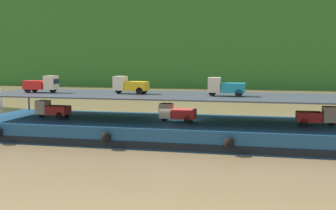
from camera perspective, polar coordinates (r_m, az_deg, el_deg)
The scene contains 9 objects.
ground_plane at distance 32.40m, azimuth 1.38°, elevation -4.79°, with size 400.00×400.00×0.00m, color olive.
cargo_barge at distance 32.24m, azimuth 1.37°, elevation -3.49°, with size 31.68×9.02×1.50m.
cargo_rack at distance 31.92m, azimuth 1.39°, elevation 1.29°, with size 30.08×7.64×2.00m.
mini_truck_lower_stern at distance 35.02m, azimuth -15.55°, elevation -0.55°, with size 2.80×1.30×1.38m.
mini_truck_lower_aft at distance 31.49m, azimuth 1.22°, elevation -1.07°, with size 2.78×1.27×1.38m.
mini_truck_lower_mid at distance 31.58m, azimuth 19.68°, elevation -1.42°, with size 2.77×1.25×1.38m.
mini_truck_upper_stern at distance 35.49m, azimuth -16.88°, elevation 2.74°, with size 2.74×1.20×1.38m.
mini_truck_upper_mid at distance 32.96m, azimuth -5.20°, elevation 2.73°, with size 2.79×1.28×1.38m.
mini_truck_upper_fore at distance 31.02m, azimuth 7.90°, elevation 2.47°, with size 2.77×1.25×1.38m.
Camera 1 is at (6.19, -31.18, 6.24)m, focal length 44.60 mm.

